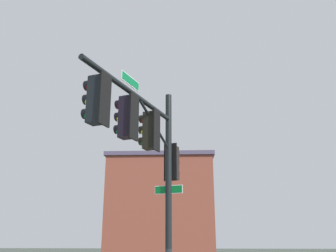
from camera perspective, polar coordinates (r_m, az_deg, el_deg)
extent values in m
cylinder|color=black|center=(11.09, 0.09, -13.06)|extent=(0.20, 0.20, 7.40)
cylinder|color=black|center=(9.63, -5.47, 5.06)|extent=(4.47, 1.79, 0.14)
cylinder|color=black|center=(10.55, -2.18, 0.15)|extent=(2.05, 0.83, 1.07)
cube|color=black|center=(10.23, -2.88, -0.76)|extent=(0.42, 0.44, 1.10)
cube|color=black|center=(10.16, -1.86, -0.65)|extent=(0.43, 0.18, 1.22)
sphere|color=maroon|center=(10.41, -3.86, 0.92)|extent=(0.22, 0.22, 0.22)
cylinder|color=black|center=(10.45, -4.15, 1.14)|extent=(0.26, 0.21, 0.23)
sphere|color=#FFFC14|center=(10.32, -3.90, -0.88)|extent=(0.22, 0.22, 0.22)
cylinder|color=black|center=(10.35, -4.19, -0.65)|extent=(0.26, 0.21, 0.23)
sphere|color=#0B621E|center=(10.23, -3.93, -2.71)|extent=(0.22, 0.22, 0.22)
cylinder|color=black|center=(10.27, -4.23, -2.47)|extent=(0.26, 0.21, 0.23)
cube|color=black|center=(9.10, -6.61, 1.39)|extent=(0.43, 0.45, 1.10)
cube|color=black|center=(9.00, -5.51, 1.55)|extent=(0.43, 0.19, 1.22)
sphere|color=maroon|center=(9.30, -7.61, 3.23)|extent=(0.22, 0.22, 0.22)
cylinder|color=black|center=(9.35, -7.92, 3.46)|extent=(0.27, 0.21, 0.23)
sphere|color=#FFFC14|center=(9.19, -7.69, 1.24)|extent=(0.22, 0.22, 0.22)
cylinder|color=black|center=(9.24, -8.00, 1.48)|extent=(0.27, 0.21, 0.23)
sphere|color=#0B621E|center=(9.10, -7.78, -0.80)|extent=(0.22, 0.22, 0.22)
cylinder|color=black|center=(9.14, -8.09, -0.54)|extent=(0.27, 0.21, 0.23)
cube|color=black|center=(8.03, -11.38, 4.14)|extent=(0.42, 0.44, 1.10)
cube|color=black|center=(7.92, -10.16, 4.34)|extent=(0.43, 0.18, 1.22)
sphere|color=maroon|center=(8.25, -12.42, 6.14)|extent=(0.22, 0.22, 0.22)
cylinder|color=black|center=(8.31, -12.75, 6.39)|extent=(0.26, 0.21, 0.23)
sphere|color=#FFFC14|center=(8.13, -12.57, 3.93)|extent=(0.22, 0.22, 0.22)
cylinder|color=black|center=(8.18, -12.90, 4.20)|extent=(0.26, 0.21, 0.23)
sphere|color=#0B621E|center=(8.02, -12.73, 1.66)|extent=(0.22, 0.22, 0.22)
cylinder|color=black|center=(8.07, -13.06, 1.94)|extent=(0.26, 0.21, 0.23)
cube|color=black|center=(11.59, 0.77, -5.99)|extent=(0.45, 0.43, 1.10)
cube|color=black|center=(11.41, 0.39, -5.82)|extent=(0.19, 0.43, 1.22)
sphere|color=maroon|center=(11.84, 1.14, -4.54)|extent=(0.22, 0.22, 0.22)
cylinder|color=black|center=(11.91, 1.25, -4.36)|extent=(0.21, 0.27, 0.23)
sphere|color=#FFFC14|center=(11.77, 1.15, -6.16)|extent=(0.22, 0.22, 0.22)
cylinder|color=black|center=(11.84, 1.26, -5.97)|extent=(0.21, 0.27, 0.23)
sphere|color=#0B621E|center=(11.72, 1.16, -7.79)|extent=(0.22, 0.22, 0.22)
cylinder|color=black|center=(11.78, 1.27, -7.59)|extent=(0.21, 0.27, 0.23)
cube|color=white|center=(9.55, -6.10, 7.21)|extent=(0.89, 0.35, 0.26)
cube|color=#096736|center=(9.55, -6.10, 7.21)|extent=(0.85, 0.34, 0.22)
cube|color=white|center=(11.14, 0.09, -10.23)|extent=(0.35, 0.89, 0.26)
cube|color=#0A6A2A|center=(11.14, 0.09, -10.23)|extent=(0.34, 0.85, 0.22)
cube|color=brown|center=(29.28, -0.99, -14.35)|extent=(7.52, 7.90, 8.43)
cube|color=#4C445E|center=(29.78, -0.95, -5.93)|extent=(7.82, 8.20, 0.30)
cube|color=#A5B7C6|center=(29.91, 6.98, -15.52)|extent=(0.90, 0.04, 1.20)
cube|color=#A5B7C6|center=(29.74, 6.92, -12.90)|extent=(0.90, 0.04, 1.20)
cube|color=#A5B7C6|center=(28.32, 7.20, -14.96)|extent=(0.90, 0.04, 1.20)
cube|color=#A5B7C6|center=(26.81, 7.42, -14.37)|extent=(0.90, 0.04, 1.20)
cube|color=#A5B7C6|center=(28.40, 7.29, -17.83)|extent=(0.90, 0.04, 1.20)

